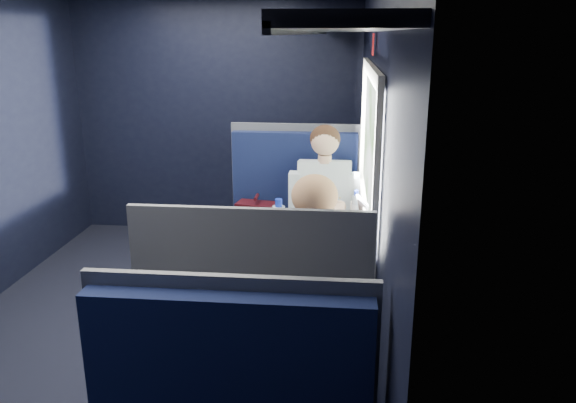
# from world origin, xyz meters

# --- Properties ---
(ground) EXTENTS (2.80, 4.20, 0.01)m
(ground) POSITION_xyz_m (0.00, 0.00, -0.01)
(ground) COLOR black
(room_shell) EXTENTS (3.00, 4.40, 2.40)m
(room_shell) POSITION_xyz_m (0.02, 0.00, 1.48)
(room_shell) COLOR black
(room_shell) RESTS_ON ground
(table) EXTENTS (0.62, 1.00, 0.74)m
(table) POSITION_xyz_m (1.03, 0.00, 0.66)
(table) COLOR #54565E
(table) RESTS_ON ground
(seat_bay_near) EXTENTS (1.04, 0.62, 1.26)m
(seat_bay_near) POSITION_xyz_m (0.84, 0.87, 0.42)
(seat_bay_near) COLOR #0C1234
(seat_bay_near) RESTS_ON ground
(seat_bay_far) EXTENTS (1.04, 0.62, 1.26)m
(seat_bay_far) POSITION_xyz_m (0.85, -0.87, 0.41)
(seat_bay_far) COLOR #0C1234
(seat_bay_far) RESTS_ON ground
(seat_row_front) EXTENTS (1.04, 0.51, 1.16)m
(seat_row_front) POSITION_xyz_m (0.85, 1.80, 0.41)
(seat_row_front) COLOR #0C1234
(seat_row_front) RESTS_ON ground
(man) EXTENTS (0.53, 0.56, 1.32)m
(man) POSITION_xyz_m (1.10, 0.70, 0.72)
(man) COLOR black
(man) RESTS_ON ground
(woman) EXTENTS (0.53, 0.56, 1.32)m
(woman) POSITION_xyz_m (1.10, -0.71, 0.73)
(woman) COLOR black
(woman) RESTS_ON ground
(papers) EXTENTS (0.51, 0.72, 0.01)m
(papers) POSITION_xyz_m (1.10, 0.02, 0.74)
(papers) COLOR white
(papers) RESTS_ON table
(laptop) EXTENTS (0.31, 0.36, 0.23)m
(laptop) POSITION_xyz_m (1.33, -0.00, 0.80)
(laptop) COLOR silver
(laptop) RESTS_ON table
(bottle_small) EXTENTS (0.06, 0.06, 0.19)m
(bottle_small) POSITION_xyz_m (1.33, 0.36, 0.83)
(bottle_small) COLOR silver
(bottle_small) RESTS_ON table
(cup) EXTENTS (0.07, 0.07, 0.09)m
(cup) POSITION_xyz_m (1.33, 0.44, 0.78)
(cup) COLOR white
(cup) RESTS_ON table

